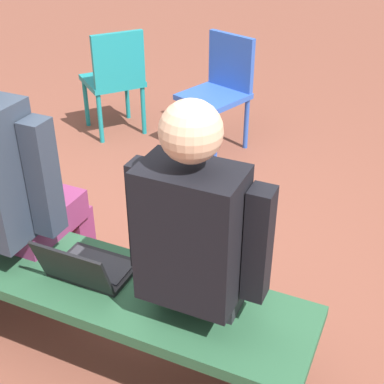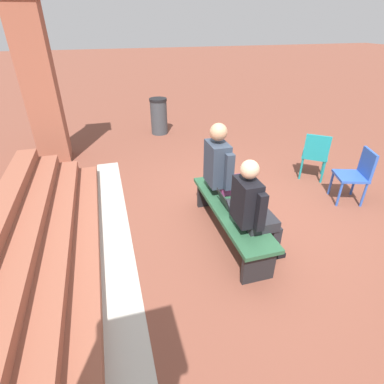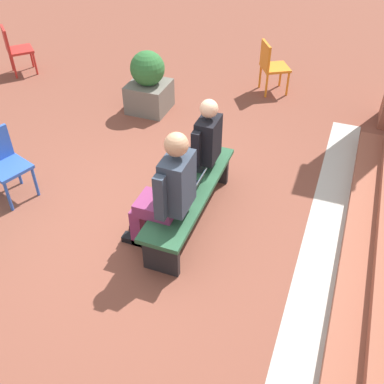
# 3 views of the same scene
# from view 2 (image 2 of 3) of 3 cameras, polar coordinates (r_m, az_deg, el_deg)

# --- Properties ---
(ground_plane) EXTENTS (60.00, 60.00, 0.00)m
(ground_plane) POSITION_cam_2_polar(r_m,az_deg,el_deg) (4.32, 9.93, -5.72)
(ground_plane) COLOR brown
(concrete_strip) EXTENTS (5.61, 0.40, 0.01)m
(concrete_strip) POSITION_cam_2_polar(r_m,az_deg,el_deg) (3.81, -13.99, -11.87)
(concrete_strip) COLOR #B7B2A8
(concrete_strip) RESTS_ON ground
(brick_steps) EXTENTS (4.81, 1.20, 0.60)m
(brick_steps) POSITION_cam_2_polar(r_m,az_deg,el_deg) (3.81, -28.97, -10.96)
(brick_steps) COLOR #93513D
(brick_steps) RESTS_ON ground
(brick_pillar_right_of_steps) EXTENTS (0.64, 0.64, 2.86)m
(brick_pillar_right_of_steps) POSITION_cam_2_polar(r_m,az_deg,el_deg) (6.44, -26.96, 17.64)
(brick_pillar_right_of_steps) COLOR #93513D
(brick_pillar_right_of_steps) RESTS_ON ground
(bench) EXTENTS (1.80, 0.44, 0.45)m
(bench) POSITION_cam_2_polar(r_m,az_deg,el_deg) (3.83, 7.34, -4.14)
(bench) COLOR #285638
(bench) RESTS_ON ground
(person_student) EXTENTS (0.51, 0.64, 1.29)m
(person_student) POSITION_cam_2_polar(r_m,az_deg,el_deg) (3.34, 11.70, -3.25)
(person_student) COLOR #232328
(person_student) RESTS_ON ground
(person_adult) EXTENTS (0.58, 0.73, 1.40)m
(person_adult) POSITION_cam_2_polar(r_m,az_deg,el_deg) (4.01, 6.20, 3.99)
(person_adult) COLOR #7F2D5B
(person_adult) RESTS_ON ground
(laptop) EXTENTS (0.32, 0.29, 0.21)m
(laptop) POSITION_cam_2_polar(r_m,az_deg,el_deg) (3.76, 7.22, -2.20)
(laptop) COLOR black
(laptop) RESTS_ON bench
(plastic_chair_near_bench_left) EXTENTS (0.59, 0.59, 0.84)m
(plastic_chair_near_bench_left) POSITION_cam_2_polar(r_m,az_deg,el_deg) (5.63, 22.45, 6.81)
(plastic_chair_near_bench_left) COLOR teal
(plastic_chair_near_bench_left) RESTS_ON ground
(plastic_chair_far_left) EXTENTS (0.53, 0.53, 0.84)m
(plastic_chair_far_left) POSITION_cam_2_polar(r_m,az_deg,el_deg) (5.17, 28.89, 3.22)
(plastic_chair_far_left) COLOR #2D56B7
(plastic_chair_far_left) RESTS_ON ground
(litter_bin) EXTENTS (0.42, 0.42, 0.86)m
(litter_bin) POSITION_cam_2_polar(r_m,az_deg,el_deg) (7.60, -6.33, 14.16)
(litter_bin) COLOR #383D42
(litter_bin) RESTS_ON ground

